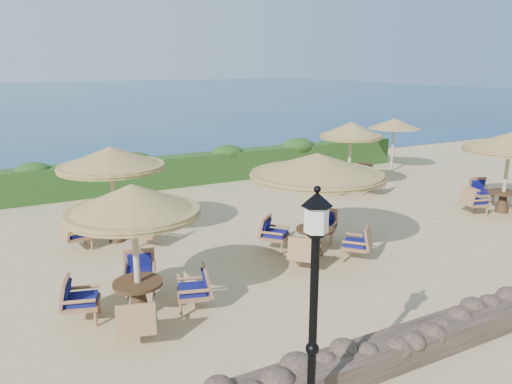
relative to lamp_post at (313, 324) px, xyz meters
name	(u,v)px	position (x,y,z in m)	size (l,w,h in m)	color
ground	(315,230)	(4.80, 6.80, -1.55)	(120.00, 120.00, 0.00)	tan
sea	(47,96)	(4.80, 76.80, -1.55)	(160.00, 160.00, 0.00)	navy
hedge	(217,167)	(4.80, 14.00, -0.95)	(18.00, 0.90, 1.20)	#1B3E14
stone_wall	(503,313)	(4.80, 0.60, -1.33)	(15.00, 0.65, 0.44)	brown
lamp_post	(313,324)	(0.00, 0.00, 0.00)	(0.44, 0.44, 3.31)	black
extra_parasol	(394,124)	(12.60, 12.00, 0.62)	(2.30, 2.30, 2.41)	#CAB98E
cafe_set_0	(134,231)	(-1.19, 4.16, 0.19)	(2.88, 2.88, 2.65)	#CAB98E
cafe_set_1	(316,181)	(3.66, 5.20, 0.39)	(3.36, 3.36, 2.65)	#CAB98E
cafe_set_2	(508,157)	(11.30, 5.39, 0.30)	(2.91, 2.91, 2.65)	#CAB98E
cafe_set_3	(112,173)	(-0.60, 8.62, 0.37)	(2.87, 2.87, 2.65)	#CAB98E
cafe_set_4	(350,147)	(8.67, 10.14, 0.14)	(2.86, 2.86, 2.65)	#CAB98E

